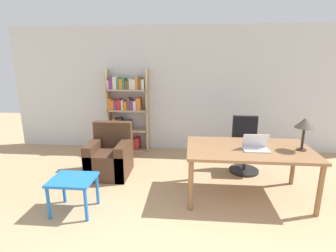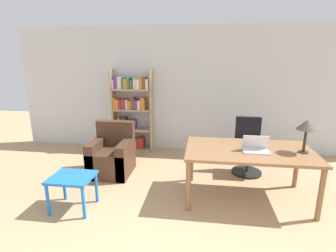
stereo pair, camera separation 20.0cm
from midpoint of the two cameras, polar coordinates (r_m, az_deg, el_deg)
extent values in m
cube|color=silver|center=(5.78, 6.97, 7.74)|extent=(8.00, 0.06, 2.70)
cube|color=olive|center=(3.96, 18.63, -5.12)|extent=(1.79, 1.03, 0.04)
cylinder|color=olive|center=(3.62, 6.04, -12.91)|extent=(0.07, 0.07, 0.73)
cylinder|color=olive|center=(3.96, 31.62, -12.66)|extent=(0.07, 0.07, 0.73)
cylinder|color=olive|center=(4.45, 6.47, -7.50)|extent=(0.07, 0.07, 0.73)
cylinder|color=olive|center=(4.73, 27.32, -7.77)|extent=(0.07, 0.07, 0.73)
cube|color=silver|center=(3.88, 19.98, -5.21)|extent=(0.36, 0.23, 0.02)
cube|color=silver|center=(3.91, 19.93, -3.31)|extent=(0.36, 0.10, 0.21)
cube|color=#19233D|center=(3.91, 19.91, -3.25)|extent=(0.32, 0.09, 0.19)
cylinder|color=#2D2319|center=(4.13, 28.62, -5.00)|extent=(0.13, 0.13, 0.01)
cylinder|color=#2D2319|center=(4.08, 28.89, -2.82)|extent=(0.04, 0.04, 0.31)
cone|color=#4C4238|center=(4.03, 29.29, 0.26)|extent=(0.27, 0.27, 0.14)
cylinder|color=black|center=(5.07, 17.80, -9.53)|extent=(0.53, 0.53, 0.04)
cylinder|color=#262626|center=(4.99, 17.98, -7.43)|extent=(0.06, 0.06, 0.36)
cube|color=black|center=(4.91, 18.19, -4.95)|extent=(0.46, 0.46, 0.10)
cube|color=black|center=(5.00, 18.10, -0.94)|extent=(0.44, 0.08, 0.51)
cube|color=blue|center=(3.79, -18.81, -10.56)|extent=(0.57, 0.48, 0.04)
cylinder|color=blue|center=(3.86, -23.31, -14.62)|extent=(0.04, 0.04, 0.45)
cylinder|color=blue|center=(3.64, -16.35, -15.80)|extent=(0.04, 0.04, 0.45)
cylinder|color=blue|center=(4.17, -20.36, -12.04)|extent=(0.04, 0.04, 0.45)
cylinder|color=blue|center=(3.97, -13.88, -12.91)|extent=(0.04, 0.04, 0.45)
cube|color=#472D1E|center=(4.83, -10.99, -7.59)|extent=(0.69, 0.73, 0.46)
cube|color=#472D1E|center=(4.94, -10.18, -1.48)|extent=(0.69, 0.16, 0.45)
cube|color=#472D1E|center=(4.89, -14.01, -6.48)|extent=(0.16, 0.73, 0.61)
cube|color=#472D1E|center=(4.72, -7.94, -6.94)|extent=(0.16, 0.73, 0.61)
cube|color=tan|center=(5.98, -10.77, 3.42)|extent=(0.04, 0.28, 1.80)
cube|color=tan|center=(5.76, -2.56, 3.25)|extent=(0.04, 0.28, 1.80)
cube|color=tan|center=(6.09, -6.49, -4.81)|extent=(0.87, 0.28, 0.04)
cube|color=#B72D28|center=(6.16, -10.05, -3.64)|extent=(0.05, 0.24, 0.18)
cube|color=silver|center=(6.13, -9.55, -3.36)|extent=(0.05, 0.24, 0.25)
cube|color=#333338|center=(6.11, -8.94, -3.41)|extent=(0.07, 0.24, 0.25)
cube|color=#333338|center=(6.10, -8.36, -3.65)|extent=(0.05, 0.24, 0.20)
cube|color=#333338|center=(6.08, -7.84, -3.60)|extent=(0.06, 0.24, 0.22)
cube|color=#234C99|center=(6.07, -7.26, -3.79)|extent=(0.06, 0.24, 0.18)
cube|color=brown|center=(6.05, -6.65, -3.64)|extent=(0.07, 0.24, 0.22)
cube|color=silver|center=(6.04, -6.04, -3.83)|extent=(0.05, 0.24, 0.19)
cube|color=#B72D28|center=(6.02, -5.45, -3.68)|extent=(0.06, 0.24, 0.23)
cube|color=#B72D28|center=(5.99, -4.73, -3.59)|extent=(0.09, 0.24, 0.26)
cube|color=tan|center=(5.95, -6.62, -0.73)|extent=(0.87, 0.28, 0.04)
cube|color=orange|center=(6.03, -10.11, 0.51)|extent=(0.08, 0.24, 0.20)
cube|color=orange|center=(6.00, -9.51, 0.71)|extent=(0.04, 0.24, 0.25)
cube|color=brown|center=(5.99, -8.99, 0.59)|extent=(0.06, 0.24, 0.23)
cube|color=#333338|center=(5.96, -8.34, 0.68)|extent=(0.07, 0.24, 0.25)
cube|color=#2D7F47|center=(5.95, -7.57, 0.37)|extent=(0.08, 0.24, 0.19)
cube|color=brown|center=(5.93, -6.91, 0.37)|extent=(0.05, 0.24, 0.20)
cube|color=#7F338C|center=(5.91, -6.33, 0.37)|extent=(0.06, 0.24, 0.20)
cube|color=tan|center=(5.85, -6.74, 3.52)|extent=(0.87, 0.28, 0.04)
cube|color=orange|center=(5.93, -10.39, 4.94)|extent=(0.06, 0.24, 0.25)
cube|color=orange|center=(5.92, -9.77, 4.74)|extent=(0.06, 0.24, 0.21)
cube|color=#7F338C|center=(5.90, -9.18, 4.69)|extent=(0.05, 0.24, 0.20)
cube|color=#B72D28|center=(5.87, -8.47, 4.81)|extent=(0.09, 0.24, 0.23)
cube|color=silver|center=(5.86, -7.77, 4.72)|extent=(0.05, 0.24, 0.21)
cube|color=orange|center=(5.84, -7.14, 4.59)|extent=(0.07, 0.24, 0.19)
cube|color=brown|center=(5.82, -6.49, 4.94)|extent=(0.05, 0.24, 0.26)
cube|color=#7F338C|center=(5.81, -5.88, 4.69)|extent=(0.06, 0.24, 0.21)
cube|color=silver|center=(5.79, -5.17, 4.64)|extent=(0.07, 0.24, 0.20)
cube|color=orange|center=(5.77, -4.35, 4.91)|extent=(0.09, 0.24, 0.26)
cube|color=tan|center=(5.78, -6.88, 7.89)|extent=(0.87, 0.28, 0.04)
cube|color=silver|center=(5.88, -10.68, 8.94)|extent=(0.04, 0.24, 0.19)
cube|color=#7F338C|center=(5.86, -10.06, 9.16)|extent=(0.07, 0.24, 0.23)
cube|color=silver|center=(5.83, -9.29, 9.29)|extent=(0.08, 0.24, 0.25)
cube|color=#2D7F47|center=(5.82, -8.62, 9.18)|extent=(0.05, 0.24, 0.23)
cube|color=orange|center=(5.80, -8.02, 9.11)|extent=(0.07, 0.24, 0.21)
cube|color=#2D7F47|center=(5.78, -7.41, 9.20)|extent=(0.04, 0.24, 0.23)
cube|color=brown|center=(5.77, -6.75, 8.96)|extent=(0.07, 0.24, 0.18)
cube|color=silver|center=(5.75, -6.10, 9.17)|extent=(0.04, 0.24, 0.22)
cube|color=silver|center=(5.73, -5.40, 9.07)|extent=(0.08, 0.24, 0.20)
cube|color=orange|center=(5.71, -4.70, 9.34)|extent=(0.05, 0.24, 0.26)
cube|color=brown|center=(5.70, -4.09, 9.26)|extent=(0.06, 0.24, 0.24)
cube|color=silver|center=(5.69, -3.40, 9.10)|extent=(0.06, 0.24, 0.21)
camera|label=1|loc=(0.10, -88.57, 0.37)|focal=28.00mm
camera|label=2|loc=(0.10, 91.43, -0.37)|focal=28.00mm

